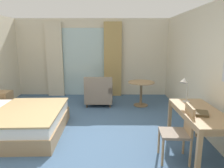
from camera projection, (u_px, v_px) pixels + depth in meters
ground at (74, 148)px, 3.79m from camera, size 5.65×7.82×0.10m
wall_back at (92, 58)px, 7.09m from camera, size 5.25×0.12×2.55m
balcony_glass_door at (84, 62)px, 7.04m from camera, size 1.48×0.02×2.24m
curtain_panel_left at (55, 60)px, 6.93m from camera, size 0.53×0.10×2.43m
curtain_panel_right at (113, 60)px, 6.92m from camera, size 0.58×0.10×2.43m
bed at (10, 121)px, 4.20m from camera, size 2.05×1.85×1.04m
nightstand at (1, 102)px, 5.48m from camera, size 0.51×0.42×0.55m
writing_desk at (200, 116)px, 3.33m from camera, size 0.64×1.41×0.77m
desk_chair at (180, 130)px, 3.23m from camera, size 0.47×0.43×0.90m
desk_lamp at (185, 84)px, 3.62m from camera, size 0.25×0.26×0.50m
closed_book at (202, 113)px, 3.14m from camera, size 0.25×0.30×0.04m
armchair_by_window at (99, 93)px, 6.08m from camera, size 0.78×0.78×0.86m
round_cafe_table at (141, 88)px, 5.97m from camera, size 0.74×0.74×0.70m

